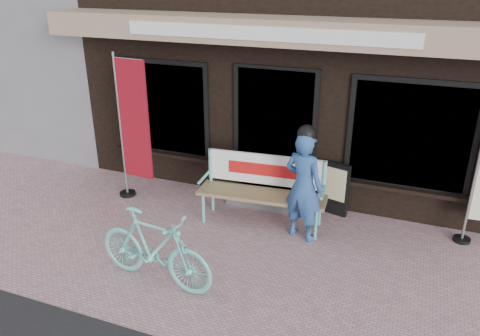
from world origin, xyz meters
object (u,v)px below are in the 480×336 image
at_px(bench, 263,184).
at_px(bicycle, 154,248).
at_px(person, 304,184).
at_px(nobori_red, 133,128).
at_px(menu_stand, 335,188).

xyz_separation_m(bench, bicycle, (-0.72, -1.91, -0.12)).
bearing_deg(person, nobori_red, -166.62).
relative_size(bench, bicycle, 1.20).
bearing_deg(bicycle, menu_stand, -27.27).
relative_size(person, menu_stand, 1.97).
bearing_deg(nobori_red, menu_stand, 17.45).
distance_m(bicycle, menu_stand, 3.03).
distance_m(person, nobori_red, 2.86).
relative_size(nobori_red, menu_stand, 2.82).
distance_m(person, menu_stand, 0.99).
relative_size(bench, person, 1.15).
xyz_separation_m(bench, nobori_red, (-2.17, -0.04, 0.63)).
height_order(bicycle, nobori_red, nobori_red).
height_order(bench, nobori_red, nobori_red).
height_order(bicycle, menu_stand, bicycle).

